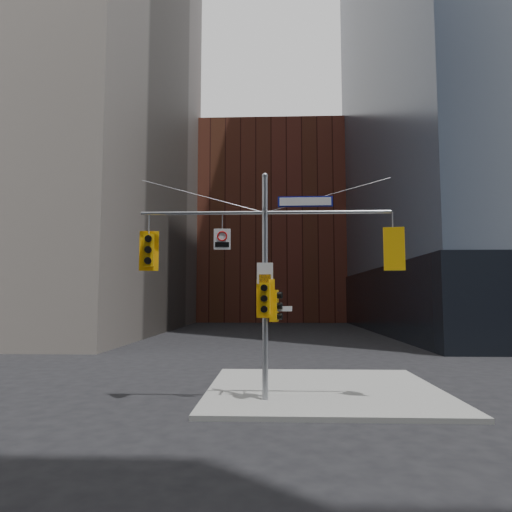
# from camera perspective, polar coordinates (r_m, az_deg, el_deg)

# --- Properties ---
(ground) EXTENTS (160.00, 160.00, 0.00)m
(ground) POSITION_cam_1_polar(r_m,az_deg,el_deg) (12.84, 0.99, -20.06)
(ground) COLOR black
(ground) RESTS_ON ground
(sidewalk_corner) EXTENTS (8.00, 8.00, 0.15)m
(sidewalk_corner) POSITION_cam_1_polar(r_m,az_deg,el_deg) (16.81, 8.41, -16.18)
(sidewalk_corner) COLOR gray
(sidewalk_corner) RESTS_ON ground
(brick_midrise) EXTENTS (26.00, 20.00, 28.00)m
(brick_midrise) POSITION_cam_1_polar(r_m,az_deg,el_deg) (71.22, 1.96, 3.43)
(brick_midrise) COLOR maroon
(brick_midrise) RESTS_ON ground
(signal_assembly) EXTENTS (8.00, 0.80, 7.30)m
(signal_assembly) POSITION_cam_1_polar(r_m,az_deg,el_deg) (14.45, 1.13, -0.74)
(signal_assembly) COLOR gray
(signal_assembly) RESTS_ON ground
(traffic_light_west_arm) EXTENTS (0.62, 0.55, 1.30)m
(traffic_light_west_arm) POSITION_cam_1_polar(r_m,az_deg,el_deg) (15.04, -13.28, 0.69)
(traffic_light_west_arm) COLOR #FFB60D
(traffic_light_west_arm) RESTS_ON ground
(traffic_light_east_arm) EXTENTS (0.65, 0.55, 1.35)m
(traffic_light_east_arm) POSITION_cam_1_polar(r_m,az_deg,el_deg) (14.96, 16.80, 0.81)
(traffic_light_east_arm) COLOR #FFB60D
(traffic_light_east_arm) RESTS_ON ground
(traffic_light_pole_side) EXTENTS (0.42, 0.36, 0.99)m
(traffic_light_pole_side) POSITION_cam_1_polar(r_m,az_deg,el_deg) (14.40, 2.42, -6.23)
(traffic_light_pole_side) COLOR #FFB60D
(traffic_light_pole_side) RESTS_ON ground
(traffic_light_pole_front) EXTENTS (0.57, 0.48, 1.20)m
(traffic_light_pole_front) POSITION_cam_1_polar(r_m,az_deg,el_deg) (14.13, 1.12, -5.33)
(traffic_light_pole_front) COLOR #FFB60D
(traffic_light_pole_front) RESTS_ON ground
(street_sign_blade) EXTENTS (1.75, 0.07, 0.34)m
(street_sign_blade) POSITION_cam_1_polar(r_m,az_deg,el_deg) (14.76, 6.18, 6.79)
(street_sign_blade) COLOR navy
(street_sign_blade) RESTS_ON ground
(regulatory_sign_arm) EXTENTS (0.54, 0.09, 0.67)m
(regulatory_sign_arm) POSITION_cam_1_polar(r_m,az_deg,el_deg) (14.59, -4.25, 2.21)
(regulatory_sign_arm) COLOR silver
(regulatory_sign_arm) RESTS_ON ground
(regulatory_sign_pole) EXTENTS (0.51, 0.05, 0.66)m
(regulatory_sign_pole) POSITION_cam_1_polar(r_m,az_deg,el_deg) (14.31, 1.13, -2.24)
(regulatory_sign_pole) COLOR silver
(regulatory_sign_pole) RESTS_ON ground
(street_blade_ew) EXTENTS (0.80, 0.14, 0.16)m
(street_blade_ew) POSITION_cam_1_polar(r_m,az_deg,el_deg) (14.41, 2.94, -6.60)
(street_blade_ew) COLOR silver
(street_blade_ew) RESTS_ON ground
(street_blade_ns) EXTENTS (0.04, 0.74, 0.15)m
(street_blade_ns) POSITION_cam_1_polar(r_m,az_deg,el_deg) (14.86, 1.17, -6.45)
(street_blade_ns) COLOR #145926
(street_blade_ns) RESTS_ON ground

